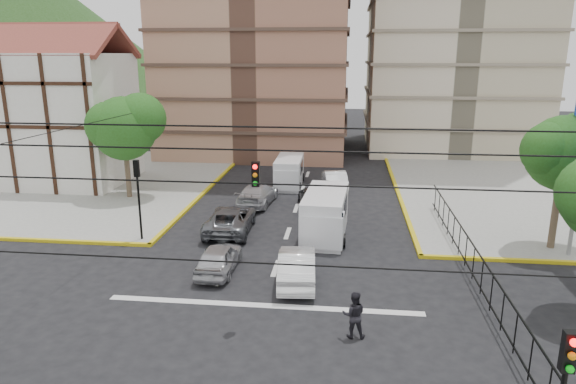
# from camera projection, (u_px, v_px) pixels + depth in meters

# --- Properties ---
(ground) EXTENTS (160.00, 160.00, 0.00)m
(ground) POSITION_uv_depth(u_px,v_px,m) (258.00, 320.00, 19.83)
(ground) COLOR black
(ground) RESTS_ON ground
(sidewalk_nw) EXTENTS (26.00, 26.00, 0.15)m
(sidewalk_nw) POSITION_uv_depth(u_px,v_px,m) (55.00, 181.00, 41.17)
(sidewalk_nw) COLOR gray
(sidewalk_nw) RESTS_ON ground
(stop_line) EXTENTS (13.00, 0.40, 0.01)m
(stop_line) POSITION_uv_depth(u_px,v_px,m) (263.00, 305.00, 20.98)
(stop_line) COLOR silver
(stop_line) RESTS_ON ground
(tudor_building) EXTENTS (10.80, 8.05, 12.23)m
(tudor_building) POSITION_uv_depth(u_px,v_px,m) (59.00, 117.00, 39.72)
(tudor_building) COLOR silver
(tudor_building) RESTS_ON ground
(distant_hill) EXTENTS (70.00, 70.00, 28.00)m
(distant_hill) POSITION_uv_depth(u_px,v_px,m) (13.00, 30.00, 89.33)
(distant_hill) COLOR #204316
(distant_hill) RESTS_ON ground
(park_fence) EXTENTS (0.10, 22.50, 1.66)m
(park_fence) POSITION_uv_depth(u_px,v_px,m) (471.00, 282.00, 23.16)
(park_fence) COLOR black
(park_fence) RESTS_ON ground
(tree_park_c) EXTENTS (4.65, 3.80, 7.25)m
(tree_park_c) POSITION_uv_depth(u_px,v_px,m) (566.00, 150.00, 25.55)
(tree_park_c) COLOR #473828
(tree_park_c) RESTS_ON ground
(tree_tudor) EXTENTS (5.39, 4.40, 7.43)m
(tree_tudor) POSITION_uv_depth(u_px,v_px,m) (125.00, 125.00, 35.13)
(tree_tudor) COLOR #473828
(tree_tudor) RESTS_ON ground
(traffic_light_nw) EXTENTS (0.28, 0.22, 4.40)m
(traffic_light_nw) POSITION_uv_depth(u_px,v_px,m) (138.00, 187.00, 27.35)
(traffic_light_nw) COLOR black
(traffic_light_nw) RESTS_ON ground
(traffic_light_hanging) EXTENTS (18.00, 9.12, 0.92)m
(traffic_light_hanging) POSITION_uv_depth(u_px,v_px,m) (245.00, 185.00, 16.34)
(traffic_light_hanging) COLOR black
(traffic_light_hanging) RESTS_ON ground
(van_right_lane) EXTENTS (2.52, 5.71, 2.52)m
(van_right_lane) POSITION_uv_depth(u_px,v_px,m) (325.00, 216.00, 28.48)
(van_right_lane) COLOR silver
(van_right_lane) RESTS_ON ground
(van_left_lane) EXTENTS (2.08, 4.93, 2.21)m
(van_left_lane) POSITION_uv_depth(u_px,v_px,m) (289.00, 173.00, 39.56)
(van_left_lane) COLOR silver
(van_left_lane) RESTS_ON ground
(car_silver_front_left) EXTENTS (1.65, 4.01, 1.36)m
(car_silver_front_left) POSITION_uv_depth(u_px,v_px,m) (219.00, 258.00, 24.09)
(car_silver_front_left) COLOR #B2B3B7
(car_silver_front_left) RESTS_ON ground
(car_white_front_right) EXTENTS (1.98, 4.72, 1.52)m
(car_white_front_right) POSITION_uv_depth(u_px,v_px,m) (297.00, 266.00, 23.02)
(car_white_front_right) COLOR white
(car_white_front_right) RESTS_ON ground
(car_grey_mid_left) EXTENTS (2.64, 5.41, 1.48)m
(car_grey_mid_left) POSITION_uv_depth(u_px,v_px,m) (230.00, 219.00, 29.54)
(car_grey_mid_left) COLOR slate
(car_grey_mid_left) RESTS_ON ground
(car_silver_rear_left) EXTENTS (2.48, 5.15, 1.45)m
(car_silver_rear_left) POSITION_uv_depth(u_px,v_px,m) (257.00, 194.00, 34.91)
(car_silver_rear_left) COLOR #B8B8BD
(car_silver_rear_left) RESTS_ON ground
(car_darkgrey_mid_right) EXTENTS (2.27, 4.47, 1.46)m
(car_darkgrey_mid_right) POSITION_uv_depth(u_px,v_px,m) (312.00, 197.00, 34.19)
(car_darkgrey_mid_right) COLOR #29282B
(car_darkgrey_mid_right) RESTS_ON ground
(car_white_rear_right) EXTENTS (2.22, 4.73, 1.50)m
(car_white_rear_right) POSITION_uv_depth(u_px,v_px,m) (334.00, 180.00, 38.75)
(car_white_rear_right) COLOR white
(car_white_rear_right) RESTS_ON ground
(pedestrian_crosswalk) EXTENTS (0.87, 0.69, 1.77)m
(pedestrian_crosswalk) POSITION_uv_depth(u_px,v_px,m) (354.00, 315.00, 18.44)
(pedestrian_crosswalk) COLOR black
(pedestrian_crosswalk) RESTS_ON ground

